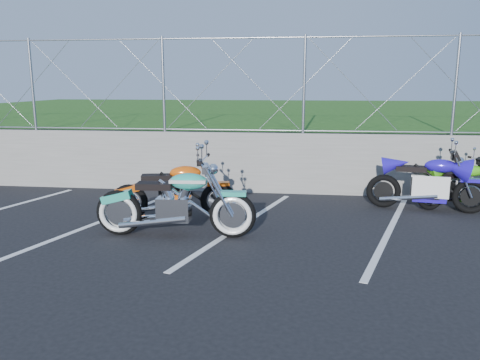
# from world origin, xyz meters

# --- Properties ---
(ground) EXTENTS (90.00, 90.00, 0.00)m
(ground) POSITION_xyz_m (0.00, 0.00, 0.00)
(ground) COLOR black
(ground) RESTS_ON ground
(retaining_wall) EXTENTS (30.00, 0.22, 1.30)m
(retaining_wall) POSITION_xyz_m (0.00, 3.50, 0.65)
(retaining_wall) COLOR slate
(retaining_wall) RESTS_ON ground
(grass_field) EXTENTS (30.00, 20.00, 1.30)m
(grass_field) POSITION_xyz_m (0.00, 13.50, 0.65)
(grass_field) COLOR #204C14
(grass_field) RESTS_ON ground
(chain_link_fence) EXTENTS (28.00, 0.03, 2.00)m
(chain_link_fence) POSITION_xyz_m (0.00, 3.50, 2.30)
(chain_link_fence) COLOR gray
(chain_link_fence) RESTS_ON retaining_wall
(parking_lines) EXTENTS (18.29, 4.31, 0.01)m
(parking_lines) POSITION_xyz_m (1.20, 1.00, 0.00)
(parking_lines) COLOR silver
(parking_lines) RESTS_ON ground
(cruiser_turquoise) EXTENTS (2.49, 0.79, 1.24)m
(cruiser_turquoise) POSITION_xyz_m (-0.92, 0.30, 0.50)
(cruiser_turquoise) COLOR black
(cruiser_turquoise) RESTS_ON ground
(naked_orange) EXTENTS (2.15, 0.74, 1.08)m
(naked_orange) POSITION_xyz_m (-1.19, 1.24, 0.46)
(naked_orange) COLOR black
(naked_orange) RESTS_ON ground
(sportbike_green) EXTENTS (1.76, 0.73, 0.94)m
(sportbike_green) POSITION_xyz_m (4.01, 2.58, 0.41)
(sportbike_green) COLOR black
(sportbike_green) RESTS_ON ground
(sportbike_blue) EXTENTS (2.14, 0.76, 1.12)m
(sportbike_blue) POSITION_xyz_m (3.32, 2.34, 0.48)
(sportbike_blue) COLOR black
(sportbike_blue) RESTS_ON ground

